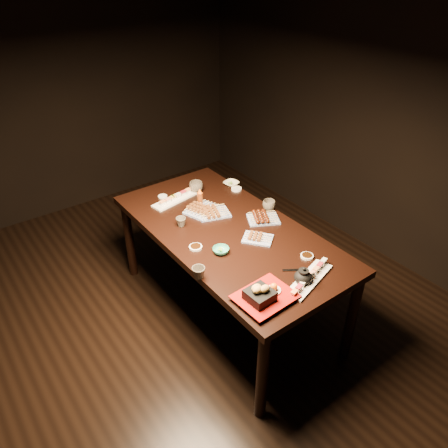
# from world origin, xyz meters

# --- Properties ---
(ground) EXTENTS (5.00, 5.00, 0.00)m
(ground) POSITION_xyz_m (0.00, 0.00, 0.00)
(ground) COLOR black
(ground) RESTS_ON ground
(dining_table) EXTENTS (1.27, 1.95, 0.75)m
(dining_table) POSITION_xyz_m (0.41, 0.22, 0.38)
(dining_table) COLOR black
(dining_table) RESTS_ON ground
(sushi_platter_near) EXTENTS (0.41, 0.21, 0.05)m
(sushi_platter_near) POSITION_xyz_m (0.47, -0.49, 0.77)
(sushi_platter_near) COLOR white
(sushi_platter_near) RESTS_ON dining_table
(sushi_platter_far) EXTENTS (0.41, 0.18, 0.05)m
(sushi_platter_far) POSITION_xyz_m (0.34, 0.79, 0.77)
(sushi_platter_far) COLOR white
(sushi_platter_far) RESTS_ON dining_table
(yakitori_plate_center) EXTENTS (0.27, 0.23, 0.06)m
(yakitori_plate_center) POSITION_xyz_m (0.45, 0.45, 0.78)
(yakitori_plate_center) COLOR #828EB6
(yakitori_plate_center) RESTS_ON dining_table
(yakitori_plate_right) EXTENTS (0.23, 0.24, 0.05)m
(yakitori_plate_right) POSITION_xyz_m (0.50, 0.01, 0.77)
(yakitori_plate_right) COLOR #828EB6
(yakitori_plate_right) RESTS_ON dining_table
(yakitori_plate_left) EXTENTS (0.28, 0.24, 0.06)m
(yakitori_plate_left) POSITION_xyz_m (0.41, 0.54, 0.78)
(yakitori_plate_left) COLOR #828EB6
(yakitori_plate_left) RESTS_ON dining_table
(tsukune_plate) EXTENTS (0.27, 0.25, 0.06)m
(tsukune_plate) POSITION_xyz_m (0.69, 0.17, 0.78)
(tsukune_plate) COLOR #828EB6
(tsukune_plate) RESTS_ON dining_table
(edamame_bowl_green) EXTENTS (0.13, 0.13, 0.03)m
(edamame_bowl_green) POSITION_xyz_m (0.21, 0.04, 0.77)
(edamame_bowl_green) COLOR teal
(edamame_bowl_green) RESTS_ON dining_table
(edamame_bowl_cream) EXTENTS (0.14, 0.14, 0.03)m
(edamame_bowl_cream) POSITION_xyz_m (0.83, 0.73, 0.76)
(edamame_bowl_cream) COLOR beige
(edamame_bowl_cream) RESTS_ON dining_table
(tempura_tray) EXTENTS (0.33, 0.27, 0.12)m
(tempura_tray) POSITION_xyz_m (0.15, -0.46, 0.81)
(tempura_tray) COLOR black
(tempura_tray) RESTS_ON dining_table
(teacup_near_left) EXTENTS (0.09, 0.09, 0.07)m
(teacup_near_left) POSITION_xyz_m (-0.04, -0.08, 0.79)
(teacup_near_left) COLOR #4F473C
(teacup_near_left) RESTS_ON dining_table
(teacup_mid_right) EXTENTS (0.13, 0.13, 0.08)m
(teacup_mid_right) POSITION_xyz_m (0.82, 0.26, 0.79)
(teacup_mid_right) COLOR #4F473C
(teacup_mid_right) RESTS_ON dining_table
(teacup_far_left) EXTENTS (0.07, 0.07, 0.07)m
(teacup_far_left) POSITION_xyz_m (0.18, 0.46, 0.78)
(teacup_far_left) COLOR #4F473C
(teacup_far_left) RESTS_ON dining_table
(teacup_far_right) EXTENTS (0.11, 0.11, 0.09)m
(teacup_far_right) POSITION_xyz_m (0.54, 0.81, 0.79)
(teacup_far_right) COLOR #4F473C
(teacup_far_right) RESTS_ON dining_table
(teapot) EXTENTS (0.16, 0.16, 0.11)m
(teapot) POSITION_xyz_m (0.42, -0.48, 0.80)
(teapot) COLOR black
(teapot) RESTS_ON dining_table
(condiment_bottle) EXTENTS (0.06, 0.06, 0.14)m
(condiment_bottle) POSITION_xyz_m (0.45, 0.62, 0.82)
(condiment_bottle) COLOR #6B2D0E
(condiment_bottle) RESTS_ON dining_table
(sauce_dish_west) EXTENTS (0.11, 0.11, 0.02)m
(sauce_dish_west) POSITION_xyz_m (0.11, 0.18, 0.76)
(sauce_dish_west) COLOR white
(sauce_dish_west) RESTS_ON dining_table
(sauce_dish_east) EXTENTS (0.09, 0.09, 0.02)m
(sauce_dish_east) POSITION_xyz_m (0.81, 0.64, 0.76)
(sauce_dish_east) COLOR white
(sauce_dish_east) RESTS_ON dining_table
(sauce_dish_se) EXTENTS (0.11, 0.11, 0.01)m
(sauce_dish_se) POSITION_xyz_m (0.62, -0.33, 0.76)
(sauce_dish_se) COLOR white
(sauce_dish_se) RESTS_ON dining_table
(sauce_dish_nw) EXTENTS (0.10, 0.10, 0.01)m
(sauce_dish_nw) POSITION_xyz_m (0.28, 0.89, 0.76)
(sauce_dish_nw) COLOR white
(sauce_dish_nw) RESTS_ON dining_table
(chopsticks_near) EXTENTS (0.22, 0.06, 0.01)m
(chopsticks_near) POSITION_xyz_m (0.13, -0.46, 0.75)
(chopsticks_near) COLOR black
(chopsticks_near) RESTS_ON dining_table
(chopsticks_se) EXTENTS (0.18, 0.13, 0.01)m
(chopsticks_se) POSITION_xyz_m (0.49, -0.39, 0.75)
(chopsticks_se) COLOR black
(chopsticks_se) RESTS_ON dining_table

